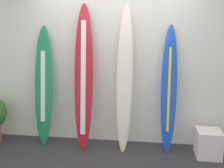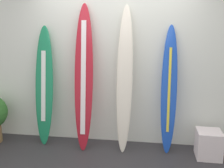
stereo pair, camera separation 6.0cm
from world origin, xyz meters
The scene contains 6 objects.
wall_back centered at (0.00, 1.30, 1.40)m, with size 7.20×0.20×2.80m, color silver.
surfboard_emerald centered at (-1.13, 1.00, 0.94)m, with size 0.31×0.34×1.90m.
surfboard_crimson centered at (-0.46, 0.94, 1.10)m, with size 0.31×0.45×2.23m.
surfboard_ivory centered at (0.17, 0.96, 1.10)m, with size 0.25×0.42×2.21m.
surfboard_cobalt centered at (0.83, 1.00, 0.94)m, with size 0.24×0.36×1.92m.
display_block_left centered at (1.42, 0.84, 0.20)m, with size 0.35×0.35×0.40m.
Camera 2 is at (0.53, -2.83, 1.89)m, focal length 41.47 mm.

